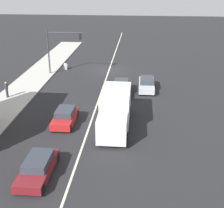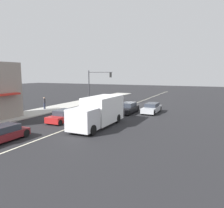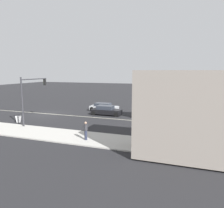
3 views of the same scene
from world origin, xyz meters
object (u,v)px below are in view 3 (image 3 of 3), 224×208
(suv_black, at_px, (106,110))
(hatchback_red, at_px, (157,121))
(pedestrian, at_px, (86,130))
(traffic_signal_main, at_px, (30,92))
(sedan_silver, at_px, (104,107))
(warning_aframe_sign, at_px, (18,119))
(delivery_truck, at_px, (162,108))

(suv_black, distance_m, hatchback_red, 9.11)
(pedestrian, bearing_deg, hatchback_red, 144.16)
(traffic_signal_main, relative_size, pedestrian, 3.28)
(traffic_signal_main, relative_size, sedan_silver, 1.24)
(hatchback_red, bearing_deg, warning_aframe_sign, -77.04)
(delivery_truck, height_order, hatchback_red, delivery_truck)
(sedan_silver, bearing_deg, warning_aframe_sign, -32.63)
(delivery_truck, xyz_separation_m, hatchback_red, (4.40, -0.04, -0.85))
(sedan_silver, distance_m, hatchback_red, 11.91)
(traffic_signal_main, distance_m, delivery_truck, 16.81)
(sedan_silver, xyz_separation_m, hatchback_red, (7.20, 9.49, -0.00))
(traffic_signal_main, xyz_separation_m, hatchback_red, (-3.92, 14.36, -3.28))
(warning_aframe_sign, xyz_separation_m, suv_black, (-8.20, 8.56, 0.24))
(pedestrian, distance_m, sedan_silver, 15.23)
(warning_aframe_sign, bearing_deg, suv_black, 133.80)
(suv_black, bearing_deg, pedestrian, 12.33)
(pedestrian, xyz_separation_m, delivery_truck, (-11.86, 5.42, 0.45))
(delivery_truck, relative_size, sedan_silver, 1.66)
(delivery_truck, bearing_deg, hatchback_red, -0.47)
(warning_aframe_sign, relative_size, sedan_silver, 0.19)
(pedestrian, height_order, sedan_silver, pedestrian)
(delivery_truck, xyz_separation_m, sedan_silver, (-2.80, -9.53, -0.84))
(warning_aframe_sign, xyz_separation_m, delivery_truck, (-8.20, 16.57, 1.04))
(sedan_silver, bearing_deg, suv_black, 28.34)
(pedestrian, distance_m, hatchback_red, 9.21)
(suv_black, relative_size, hatchback_red, 1.11)
(pedestrian, distance_m, suv_black, 12.14)
(pedestrian, xyz_separation_m, suv_black, (-11.86, -2.59, -0.36))
(warning_aframe_sign, bearing_deg, sedan_silver, 147.37)
(sedan_silver, bearing_deg, traffic_signal_main, -23.64)
(pedestrian, distance_m, warning_aframe_sign, 11.75)
(delivery_truck, bearing_deg, pedestrian, -24.58)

